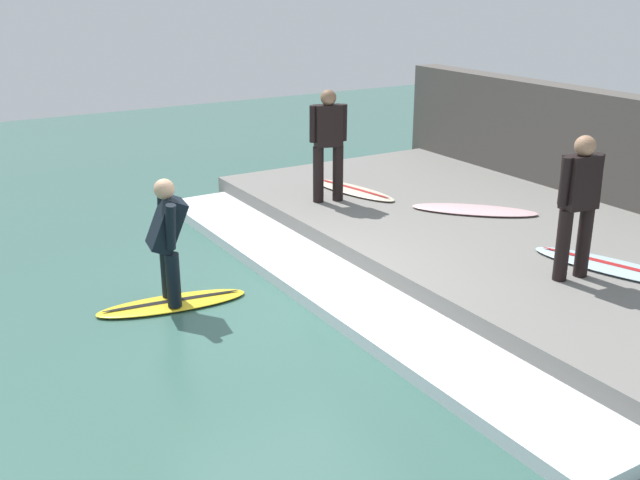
{
  "coord_description": "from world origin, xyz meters",
  "views": [
    {
      "loc": [
        -3.82,
        -7.12,
        3.66
      ],
      "look_at": [
        0.5,
        0.0,
        0.7
      ],
      "focal_mm": 42.0,
      "sensor_mm": 36.0,
      "label": 1
    }
  ],
  "objects_px": {
    "surfboard_riding": "(172,303)",
    "surfer_waiting_far": "(579,200)",
    "surfer_riding": "(167,235)",
    "surfboard_waiting_far": "(615,267)",
    "surfboard_spare": "(474,210)",
    "surfer_waiting_near": "(328,140)",
    "surfboard_waiting_near": "(352,190)"
  },
  "relations": [
    {
      "from": "surfboard_riding",
      "to": "surfer_waiting_far",
      "type": "distance_m",
      "value": 4.78
    },
    {
      "from": "surfer_riding",
      "to": "surfboard_waiting_far",
      "type": "height_order",
      "value": "surfer_riding"
    },
    {
      "from": "surfboard_waiting_far",
      "to": "surfboard_spare",
      "type": "height_order",
      "value": "surfboard_waiting_far"
    },
    {
      "from": "surfer_riding",
      "to": "surfer_waiting_near",
      "type": "xyz_separation_m",
      "value": [
        3.2,
        1.69,
        0.44
      ]
    },
    {
      "from": "surfer_riding",
      "to": "surfboard_spare",
      "type": "bearing_deg",
      "value": 1.12
    },
    {
      "from": "surfer_waiting_near",
      "to": "surfboard_waiting_far",
      "type": "height_order",
      "value": "surfer_waiting_near"
    },
    {
      "from": "surfer_riding",
      "to": "surfboard_spare",
      "type": "distance_m",
      "value": 4.77
    },
    {
      "from": "surfer_waiting_near",
      "to": "surfer_waiting_far",
      "type": "bearing_deg",
      "value": -79.66
    },
    {
      "from": "surfer_waiting_far",
      "to": "surfboard_waiting_far",
      "type": "bearing_deg",
      "value": -9.57
    },
    {
      "from": "surfer_waiting_near",
      "to": "surfboard_waiting_near",
      "type": "xyz_separation_m",
      "value": [
        0.61,
        0.24,
        -0.93
      ]
    },
    {
      "from": "surfboard_waiting_near",
      "to": "surfboard_waiting_far",
      "type": "distance_m",
      "value": 4.51
    },
    {
      "from": "surfboard_spare",
      "to": "surfboard_waiting_near",
      "type": "bearing_deg",
      "value": 116.94
    },
    {
      "from": "surfboard_waiting_near",
      "to": "surfboard_riding",
      "type": "bearing_deg",
      "value": -153.11
    },
    {
      "from": "surfboard_riding",
      "to": "surfer_waiting_far",
      "type": "bearing_deg",
      "value": -31.32
    },
    {
      "from": "surfer_riding",
      "to": "surfer_waiting_far",
      "type": "height_order",
      "value": "surfer_waiting_far"
    },
    {
      "from": "surfboard_riding",
      "to": "surfboard_waiting_far",
      "type": "distance_m",
      "value": 5.26
    },
    {
      "from": "surfboard_waiting_far",
      "to": "surfer_waiting_far",
      "type": "bearing_deg",
      "value": 170.43
    },
    {
      "from": "surfer_riding",
      "to": "surfboard_waiting_near",
      "type": "xyz_separation_m",
      "value": [
        3.81,
        1.93,
        -0.49
      ]
    },
    {
      "from": "surfboard_spare",
      "to": "surfer_waiting_far",
      "type": "bearing_deg",
      "value": -107.85
    },
    {
      "from": "surfer_waiting_near",
      "to": "surfboard_waiting_near",
      "type": "relative_size",
      "value": 0.94
    },
    {
      "from": "surfer_waiting_near",
      "to": "surfboard_waiting_far",
      "type": "distance_m",
      "value": 4.53
    },
    {
      "from": "surfer_waiting_near",
      "to": "surfboard_spare",
      "type": "xyz_separation_m",
      "value": [
        1.55,
        -1.6,
        -0.93
      ]
    },
    {
      "from": "surfboard_waiting_near",
      "to": "surfer_waiting_far",
      "type": "bearing_deg",
      "value": -88.25
    },
    {
      "from": "surfer_riding",
      "to": "surfboard_riding",
      "type": "bearing_deg",
      "value": 0.0
    },
    {
      "from": "surfboard_waiting_near",
      "to": "surfboard_spare",
      "type": "xyz_separation_m",
      "value": [
        0.93,
        -1.84,
        -0.0
      ]
    },
    {
      "from": "surfer_waiting_near",
      "to": "surfer_riding",
      "type": "bearing_deg",
      "value": -152.11
    },
    {
      "from": "surfboard_riding",
      "to": "surfboard_spare",
      "type": "relative_size",
      "value": 1.07
    },
    {
      "from": "surfer_waiting_far",
      "to": "surfboard_spare",
      "type": "height_order",
      "value": "surfer_waiting_far"
    },
    {
      "from": "surfer_waiting_near",
      "to": "surfer_waiting_far",
      "type": "xyz_separation_m",
      "value": [
        0.75,
        -4.09,
        -0.03
      ]
    },
    {
      "from": "surfboard_waiting_near",
      "to": "surfer_waiting_far",
      "type": "height_order",
      "value": "surfer_waiting_far"
    },
    {
      "from": "surfboard_waiting_far",
      "to": "surfboard_spare",
      "type": "xyz_separation_m",
      "value": [
        0.14,
        2.6,
        -0.0
      ]
    },
    {
      "from": "surfboard_riding",
      "to": "surfer_waiting_far",
      "type": "relative_size",
      "value": 1.09
    }
  ]
}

